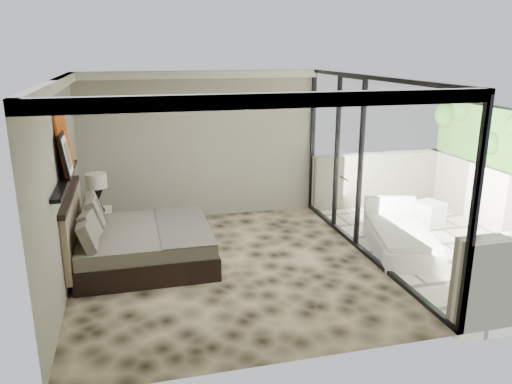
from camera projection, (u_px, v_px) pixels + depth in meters
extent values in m
plane|color=black|center=(228.00, 267.00, 7.55)|extent=(5.00, 5.00, 0.00)
cube|color=silver|center=(224.00, 79.00, 6.78)|extent=(4.50, 5.00, 0.02)
cube|color=gray|center=(201.00, 146.00, 9.48)|extent=(4.50, 0.02, 2.80)
cube|color=gray|center=(61.00, 188.00, 6.63)|extent=(0.02, 5.00, 2.80)
cube|color=white|center=(369.00, 169.00, 7.70)|extent=(0.08, 5.00, 2.80)
cube|color=beige|center=(444.00, 247.00, 8.46)|extent=(3.00, 5.00, 0.12)
cube|color=black|center=(66.00, 179.00, 6.71)|extent=(0.12, 2.20, 0.05)
cube|color=black|center=(147.00, 252.00, 7.67)|extent=(1.99, 1.90, 0.34)
cube|color=#5C564C|center=(145.00, 235.00, 7.60)|extent=(1.93, 1.84, 0.21)
cube|color=#45443B|center=(183.00, 225.00, 7.70)|extent=(0.76, 1.88, 0.03)
cube|color=#886F56|center=(73.00, 228.00, 7.29)|extent=(0.08, 2.00, 0.95)
cube|color=black|center=(98.00, 225.00, 8.63)|extent=(0.51, 0.51, 0.48)
cone|color=black|center=(98.00, 205.00, 8.50)|extent=(0.20, 0.20, 0.18)
cone|color=black|center=(97.00, 195.00, 8.45)|extent=(0.20, 0.20, 0.18)
cylinder|color=beige|center=(96.00, 181.00, 8.38)|extent=(0.36, 0.36, 0.24)
cube|color=red|center=(63.00, 140.00, 6.88)|extent=(0.13, 0.90, 0.90)
cube|color=black|center=(66.00, 155.00, 6.60)|extent=(0.11, 0.50, 0.60)
cube|color=silver|center=(429.00, 214.00, 9.30)|extent=(0.56, 0.56, 0.45)
cube|color=silver|center=(400.00, 243.00, 8.09)|extent=(1.30, 1.91, 0.31)
cube|color=beige|center=(401.00, 231.00, 8.04)|extent=(1.23, 1.80, 0.09)
cube|color=silver|center=(390.00, 207.00, 8.78)|extent=(0.88, 0.35, 0.38)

